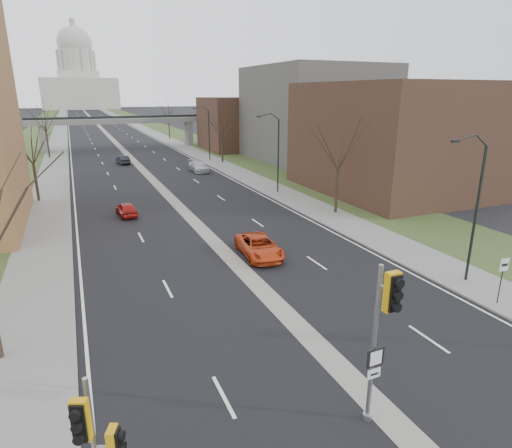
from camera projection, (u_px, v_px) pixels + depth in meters
ground at (366, 395)px, 16.14m from camera, size 700.00×700.00×0.00m
road_surface at (98, 125)px, 148.00m from camera, size 20.00×600.00×0.01m
median_strip at (98, 125)px, 148.00m from camera, size 1.20×600.00×0.02m
sidewalk_right at (134, 124)px, 152.48m from camera, size 4.00×600.00×0.12m
sidewalk_left at (61, 126)px, 143.48m from camera, size 4.00×600.00×0.12m
grass_verge_right at (151, 124)px, 154.73m from camera, size 8.00×600.00×0.10m
grass_verge_left at (41, 127)px, 141.24m from camera, size 8.00×600.00×0.10m
commercial_block_near at (392, 138)px, 47.97m from camera, size 16.00×20.00×12.00m
commercial_block_mid at (314, 114)px, 70.13m from camera, size 18.00×22.00×15.00m
commercial_block_far at (241, 124)px, 84.44m from camera, size 14.00×14.00×10.00m
pedestrian_bridge at (120, 124)px, 85.04m from camera, size 34.00×3.00×6.45m
capitol at (79, 81)px, 291.95m from camera, size 48.00×42.00×55.75m
streetlight_near at (473, 168)px, 23.48m from camera, size 2.61×0.20×8.70m
streetlight_mid at (272, 131)px, 46.34m from camera, size 2.61×0.20×8.70m
streetlight_far at (204, 118)px, 69.19m from camera, size 2.61×0.20×8.70m
tree_left_b at (30, 141)px, 42.84m from camera, size 6.75×6.75×8.81m
tree_left_c at (44, 116)px, 72.48m from camera, size 7.65×7.65×9.99m
tree_right_a at (339, 142)px, 38.39m from camera, size 7.20×7.20×9.40m
tree_right_b at (222, 126)px, 67.64m from camera, size 6.30×6.30×8.22m
tree_right_c at (168, 109)px, 102.44m from camera, size 7.65×7.65×9.99m
signal_pole_left at (98, 443)px, 9.94m from camera, size 1.09×0.79×4.77m
signal_pole_median at (383, 320)px, 13.46m from camera, size 0.67×0.95×5.83m
speed_limit_sign at (502, 272)px, 22.44m from camera, size 0.55×0.08×2.56m
car_left_near at (126, 209)px, 39.39m from camera, size 1.80×3.87×1.28m
car_left_far at (123, 160)px, 67.93m from camera, size 1.96×4.23×1.34m
car_right_near at (259, 246)px, 29.66m from camera, size 2.75×5.28×1.42m
car_right_mid at (198, 166)px, 61.49m from camera, size 2.17×5.23×1.51m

